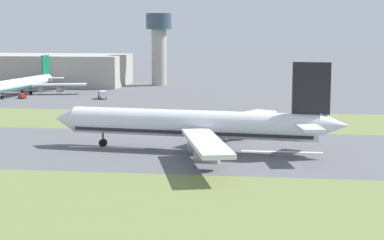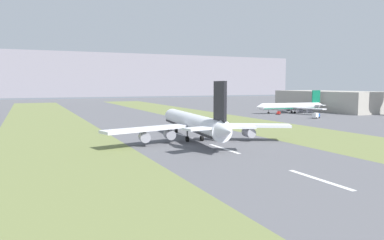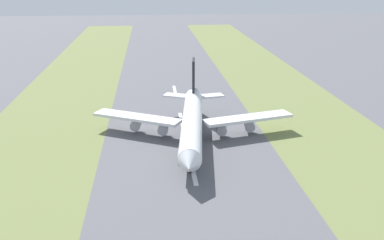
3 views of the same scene
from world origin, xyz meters
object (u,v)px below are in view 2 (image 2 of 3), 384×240
(apron_car, at_px, (279,113))
(terminal_building, at_px, (330,101))
(airplane_main_jet, at_px, (194,123))
(airplane_parked_apron, at_px, (292,106))
(service_truck, at_px, (316,115))

(apron_car, bearing_deg, terminal_building, 15.08)
(airplane_main_jet, height_order, apron_car, airplane_main_jet)
(terminal_building, height_order, apron_car, terminal_building)
(airplane_main_jet, relative_size, terminal_building, 0.79)
(apron_car, bearing_deg, airplane_parked_apron, 17.32)
(terminal_building, bearing_deg, apron_car, -164.92)
(terminal_building, xyz_separation_m, service_truck, (-55.61, -46.89, -5.51))
(airplane_main_jet, height_order, service_truck, airplane_main_jet)
(service_truck, bearing_deg, apron_car, 94.26)
(terminal_building, bearing_deg, service_truck, -139.86)
(airplane_main_jet, bearing_deg, service_truck, 26.65)
(terminal_building, relative_size, service_truck, 13.33)
(airplane_parked_apron, height_order, apron_car, airplane_parked_apron)
(airplane_main_jet, relative_size, airplane_parked_apron, 1.32)
(terminal_building, xyz_separation_m, apron_car, (-57.94, -15.62, -6.18))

